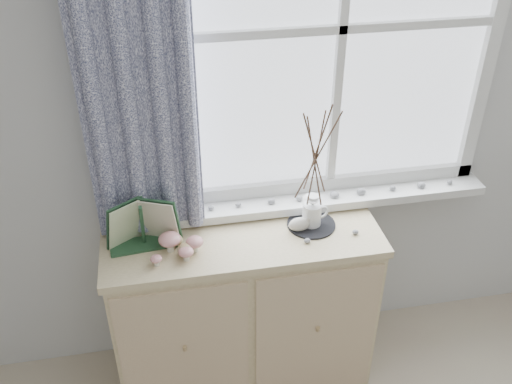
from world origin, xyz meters
The scene contains 8 objects.
sideboard centered at (-0.15, 1.75, 0.43)m, with size 1.20×0.45×0.85m.
botanical_book centered at (-0.56, 1.74, 0.97)m, with size 0.33×0.13×0.23m, color #204328, non-canonical shape.
toadstool_cluster centered at (-0.43, 1.69, 0.90)m, with size 0.22×0.15×0.09m.
wooden_eggs centered at (-0.42, 1.70, 0.88)m, with size 0.10×0.12×0.08m.
songbird_figurine centered at (0.10, 1.75, 0.88)m, with size 0.13×0.06×0.07m, color silver, non-canonical shape.
crocheted_doily centered at (0.16, 1.77, 0.85)m, with size 0.21×0.21×0.01m, color black.
twig_pitcher centered at (0.16, 1.77, 1.21)m, with size 0.26×0.26×0.63m.
sideboard_pebbles centered at (0.15, 1.75, 0.86)m, with size 0.33×0.23×0.02m.
Camera 1 is at (-0.45, -0.16, 2.35)m, focal length 40.00 mm.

